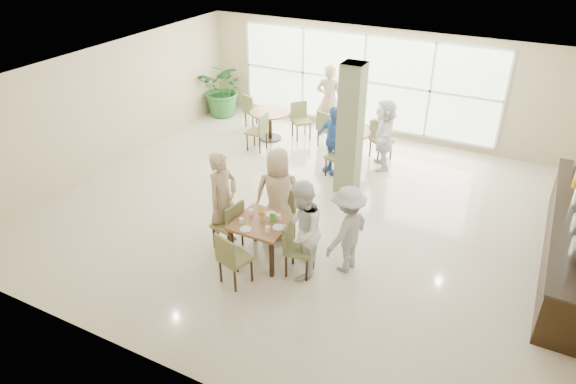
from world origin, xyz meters
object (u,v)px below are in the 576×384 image
at_px(main_table, 262,226).
at_px(adult_a, 333,140).
at_px(teen_far, 278,194).
at_px(adult_standing, 329,100).
at_px(teen_right, 301,231).
at_px(round_table_left, 270,118).
at_px(teen_left, 223,200).
at_px(potted_plant, 224,89).
at_px(teen_standing, 348,230).
at_px(adult_b, 384,134).
at_px(round_table_right, 349,139).
at_px(buffet_counter, 570,236).

bearing_deg(main_table, adult_a, 93.59).
relative_size(main_table, teen_far, 0.53).
bearing_deg(adult_standing, teen_right, 99.31).
bearing_deg(adult_a, adult_standing, 137.82).
bearing_deg(round_table_left, teen_left, -70.85).
xyz_separation_m(potted_plant, teen_standing, (5.84, -5.15, -0.02)).
distance_m(teen_left, teen_right, 1.66).
height_order(adult_a, adult_b, adult_b).
xyz_separation_m(round_table_right, teen_left, (-0.73, -4.29, 0.35)).
distance_m(main_table, teen_left, 0.90).
distance_m(round_table_left, teen_standing, 5.74).
relative_size(potted_plant, teen_standing, 1.03).
xyz_separation_m(buffet_counter, teen_standing, (-3.31, -1.87, 0.23)).
bearing_deg(adult_b, round_table_right, -109.85).
height_order(buffet_counter, adult_standing, buffet_counter).
height_order(teen_right, teen_standing, teen_right).
xyz_separation_m(teen_right, adult_a, (-1.01, 3.74, -0.08)).
relative_size(buffet_counter, potted_plant, 2.94).
bearing_deg(main_table, teen_right, -7.56).
relative_size(main_table, round_table_left, 0.88).
bearing_deg(round_table_left, main_table, -62.40).
xyz_separation_m(round_table_right, teen_far, (0.03, -3.63, 0.33)).
bearing_deg(teen_far, teen_left, 16.62).
bearing_deg(teen_left, teen_right, -89.74).
xyz_separation_m(main_table, buffet_counter, (4.70, 2.27, -0.10)).
bearing_deg(teen_right, potted_plant, -154.63).
xyz_separation_m(teen_far, teen_standing, (1.49, -0.37, -0.10)).
height_order(potted_plant, adult_b, adult_b).
distance_m(adult_a, adult_b, 1.23).
relative_size(round_table_right, teen_standing, 0.64).
relative_size(teen_right, adult_b, 1.05).
xyz_separation_m(round_table_right, potted_plant, (-4.32, 1.15, 0.25)).
height_order(adult_b, adult_standing, adult_standing).
relative_size(buffet_counter, teen_left, 2.62).
xyz_separation_m(main_table, adult_b, (0.71, 4.42, 0.18)).
distance_m(round_table_right, adult_b, 0.88).
distance_m(round_table_right, potted_plant, 4.48).
height_order(main_table, teen_left, teen_left).
relative_size(round_table_right, adult_b, 0.60).
distance_m(round_table_left, potted_plant, 2.20).
relative_size(main_table, adult_b, 0.56).
bearing_deg(adult_standing, potted_plant, -8.42).
height_order(main_table, round_table_right, same).
bearing_deg(main_table, adult_b, 80.85).
distance_m(teen_far, teen_right, 1.24).
relative_size(main_table, teen_left, 0.52).
height_order(round_table_right, buffet_counter, buffet_counter).
relative_size(potted_plant, teen_left, 0.89).
height_order(potted_plant, teen_standing, potted_plant).
distance_m(round_table_right, teen_right, 4.61).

